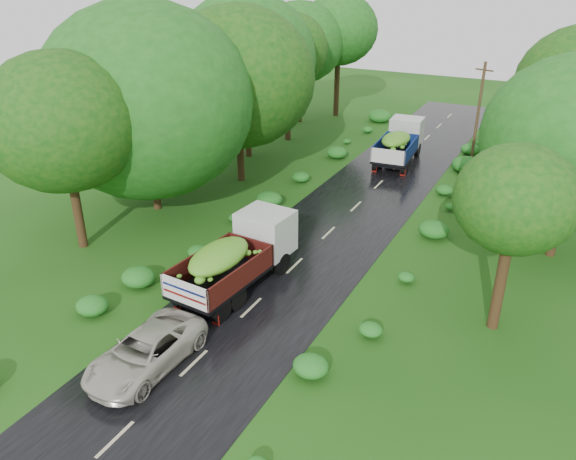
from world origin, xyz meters
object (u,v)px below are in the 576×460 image
Objects in this scene: truck_near at (240,253)px; car at (146,351)px; truck_far at (400,141)px; utility_pole at (478,114)px.

truck_near is 1.40× the size of car.
truck_near reaches higher than car.
truck_near is at bearing -97.24° from truck_far.
truck_near is 6.39m from car.
truck_far is 5.43m from utility_pole.
utility_pole reaches higher than car.
truck_near is 1.03× the size of truck_far.
truck_far is at bearing 88.83° from car.
utility_pole is at bearing 13.16° from truck_far.
utility_pole is at bearing 79.18° from car.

